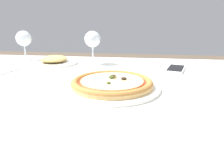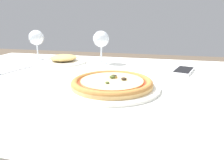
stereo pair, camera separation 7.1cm
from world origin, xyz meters
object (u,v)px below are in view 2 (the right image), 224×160
at_px(cell_phone, 184,71).
at_px(side_plate, 64,60).
at_px(fork, 17,70).
at_px(pizza_plate, 112,84).
at_px(wine_glass_far_left, 101,40).
at_px(wine_glass_far_right, 36,38).
at_px(dining_table, 90,101).

height_order(cell_phone, side_plate, side_plate).
relative_size(fork, cell_phone, 1.07).
xyz_separation_m(cell_phone, side_plate, (-0.58, 0.06, 0.01)).
relative_size(pizza_plate, fork, 1.85).
bearing_deg(cell_phone, side_plate, 174.08).
height_order(fork, side_plate, side_plate).
bearing_deg(wine_glass_far_left, wine_glass_far_right, 175.91).
bearing_deg(wine_glass_far_left, fork, -144.92).
height_order(fork, wine_glass_far_right, wine_glass_far_right).
relative_size(fork, wine_glass_far_right, 1.07).
height_order(dining_table, cell_phone, cell_phone).
xyz_separation_m(pizza_plate, wine_glass_far_right, (-0.51, 0.40, 0.10)).
relative_size(wine_glass_far_left, wine_glass_far_right, 1.02).
bearing_deg(pizza_plate, cell_phone, 49.74).
xyz_separation_m(dining_table, wine_glass_far_right, (-0.41, 0.32, 0.20)).
bearing_deg(dining_table, side_plate, 130.29).
bearing_deg(wine_glass_far_left, pizza_plate, -69.13).
height_order(dining_table, wine_glass_far_left, wine_glass_far_left).
bearing_deg(cell_phone, pizza_plate, -130.26).
distance_m(wine_glass_far_left, side_plate, 0.22).
bearing_deg(wine_glass_far_left, side_plate, -172.56).
distance_m(pizza_plate, fork, 0.49).
height_order(dining_table, wine_glass_far_right, wine_glass_far_right).
height_order(dining_table, fork, fork).
bearing_deg(dining_table, fork, 168.88).
relative_size(dining_table, cell_phone, 8.81).
xyz_separation_m(wine_glass_far_left, wine_glass_far_right, (-0.37, 0.03, -0.00)).
height_order(wine_glass_far_left, side_plate, wine_glass_far_left).
distance_m(dining_table, fork, 0.37).
distance_m(fork, side_plate, 0.24).
xyz_separation_m(pizza_plate, side_plate, (-0.34, 0.35, -0.00)).
height_order(dining_table, pizza_plate, pizza_plate).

